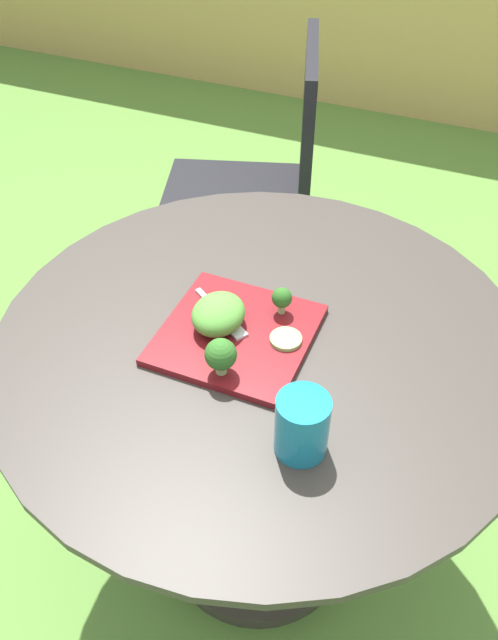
{
  "coord_description": "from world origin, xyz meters",
  "views": [
    {
      "loc": [
        0.3,
        -0.78,
        1.51
      ],
      "look_at": [
        -0.02,
        -0.01,
        0.74
      ],
      "focal_mm": 36.92,
      "sensor_mm": 36.0,
      "label": 1
    }
  ],
  "objects_px": {
    "drinking_glass": "(302,428)",
    "patio_chair": "(266,177)",
    "fork": "(224,317)",
    "salad_plate": "(236,334)"
  },
  "relations": [
    {
      "from": "patio_chair",
      "to": "salad_plate",
      "type": "bearing_deg",
      "value": -72.2
    },
    {
      "from": "fork",
      "to": "salad_plate",
      "type": "bearing_deg",
      "value": -33.25
    },
    {
      "from": "fork",
      "to": "drinking_glass",
      "type": "bearing_deg",
      "value": -43.06
    },
    {
      "from": "patio_chair",
      "to": "fork",
      "type": "relative_size",
      "value": 6.55
    },
    {
      "from": "drinking_glass",
      "to": "patio_chair",
      "type": "bearing_deg",
      "value": 114.05
    },
    {
      "from": "patio_chair",
      "to": "salad_plate",
      "type": "xyz_separation_m",
      "value": [
        0.26,
        -0.81,
        0.19
      ]
    },
    {
      "from": "patio_chair",
      "to": "salad_plate",
      "type": "distance_m",
      "value": 0.87
    },
    {
      "from": "drinking_glass",
      "to": "fork",
      "type": "distance_m",
      "value": 0.3
    },
    {
      "from": "drinking_glass",
      "to": "fork",
      "type": "height_order",
      "value": "drinking_glass"
    },
    {
      "from": "salad_plate",
      "to": "drinking_glass",
      "type": "bearing_deg",
      "value": -44.61
    }
  ]
}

